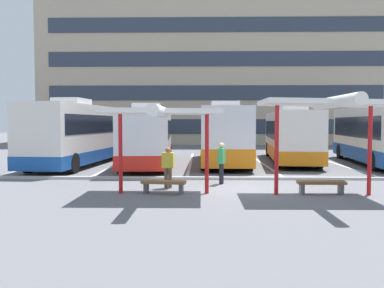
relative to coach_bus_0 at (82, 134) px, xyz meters
name	(u,v)px	position (x,y,z in m)	size (l,w,h in m)	color
ground_plane	(242,188)	(8.52, -8.54, -1.78)	(160.00, 160.00, 0.00)	slate
terminal_building	(213,55)	(8.54, 28.42, 9.20)	(39.42, 15.43, 24.71)	tan
coach_bus_0	(82,134)	(0.00, 0.00, 0.00)	(3.50, 11.78, 3.79)	silver
coach_bus_1	(149,137)	(3.93, 0.05, -0.16)	(3.16, 11.58, 3.50)	silver
coach_bus_2	(224,135)	(8.37, 1.01, -0.11)	(2.84, 11.00, 3.65)	silver
coach_bus_3	(290,136)	(12.63, 2.07, -0.19)	(3.51, 11.10, 3.47)	silver
coach_bus_4	(376,135)	(17.32, 0.43, -0.06)	(3.60, 10.58, 3.71)	silver
lane_stripe_0	(50,162)	(-2.37, 1.21, -1.78)	(0.16, 14.00, 0.01)	white
lane_stripe_1	(120,162)	(1.99, 1.21, -1.78)	(0.16, 14.00, 0.01)	white
lane_stripe_2	(191,162)	(6.34, 1.21, -1.78)	(0.16, 14.00, 0.01)	white
lane_stripe_3	(261,163)	(10.70, 1.21, -1.78)	(0.16, 14.00, 0.01)	white
lane_stripe_4	(333,163)	(15.06, 1.21, -1.78)	(0.16, 14.00, 0.01)	white
waiting_shelter_0	(163,113)	(5.67, -9.92, 1.00)	(4.02, 4.75, 3.01)	red
bench_0	(164,184)	(5.67, -9.70, -1.45)	(1.59, 0.62, 0.45)	brown
waiting_shelter_1	(326,105)	(11.15, -10.08, 1.27)	(4.17, 4.58, 3.30)	red
bench_1	(321,184)	(11.15, -9.69, -1.45)	(1.64, 0.42, 0.45)	brown
platform_kerb	(237,178)	(8.52, -6.20, -1.72)	(44.00, 0.24, 0.12)	#ADADA8
waiting_passenger_0	(168,165)	(5.73, -8.50, -0.91)	(0.48, 0.29, 1.55)	brown
waiting_passenger_1	(221,160)	(7.80, -7.45, -0.82)	(0.35, 0.53, 1.67)	black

